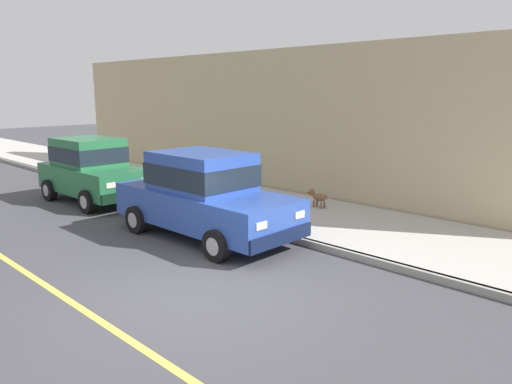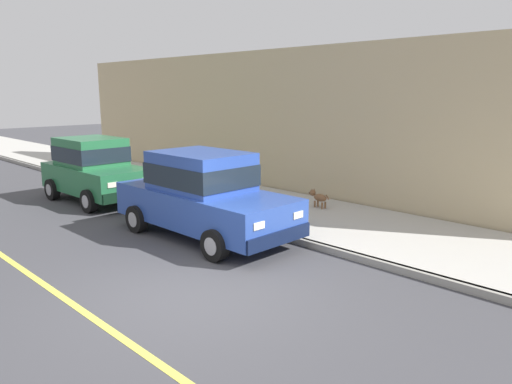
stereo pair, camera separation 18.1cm
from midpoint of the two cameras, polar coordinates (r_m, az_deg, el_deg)
name	(u,v)px [view 2 (the right image)]	position (r m, az deg, el deg)	size (l,w,h in m)	color
ground_plane	(196,294)	(8.08, -6.45, -11.84)	(80.00, 80.00, 0.00)	#424247
curb	(318,246)	(10.21, 7.79, -6.34)	(0.16, 64.00, 0.14)	gray
sidewalk	(365,229)	(11.64, 13.19, -4.27)	(3.60, 64.00, 0.14)	#B7B5AD
lane_centre_line	(105,327)	(7.29, -16.66, -14.98)	(0.12, 57.60, 0.01)	#E0D64C
car_blue_sedan	(203,194)	(10.84, -5.77, -0.22)	(2.06, 4.61, 1.92)	#28479E
car_green_hatchback	(94,169)	(15.15, -18.22, 2.65)	(2.01, 3.83, 1.88)	#23663D
dog_brown	(318,197)	(13.17, 7.77, -0.59)	(0.25, 0.75, 0.49)	brown
fire_hydrant	(200,193)	(13.45, -6.22, -0.08)	(0.34, 0.24, 0.72)	red
building_facade	(248,120)	(16.73, -0.64, 8.48)	(0.50, 20.00, 4.52)	tan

